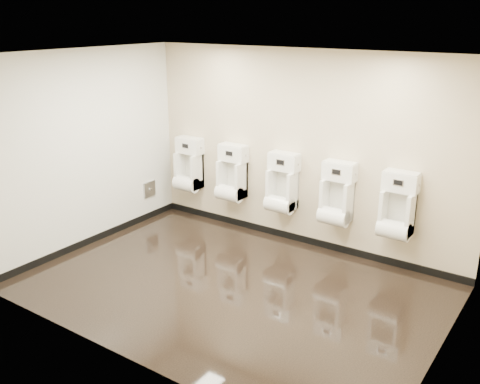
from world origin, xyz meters
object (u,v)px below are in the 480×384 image
(urinal_1, at_px, (232,177))
(urinal_2, at_px, (282,187))
(access_panel, at_px, (149,189))
(urinal_4, at_px, (397,210))
(urinal_3, at_px, (337,198))
(urinal_0, at_px, (188,168))

(urinal_1, height_order, urinal_2, same)
(access_panel, relative_size, urinal_4, 0.29)
(urinal_3, bearing_deg, access_panel, -172.75)
(urinal_0, bearing_deg, urinal_4, 0.00)
(urinal_0, distance_m, urinal_4, 3.45)
(urinal_1, distance_m, urinal_2, 0.89)
(urinal_3, bearing_deg, urinal_1, 180.00)
(urinal_0, relative_size, urinal_1, 1.00)
(urinal_1, relative_size, urinal_3, 1.00)
(urinal_1, xyz_separation_m, urinal_4, (2.59, 0.00, 0.00))
(urinal_1, relative_size, urinal_2, 1.00)
(access_panel, xyz_separation_m, urinal_2, (2.27, 0.40, 0.34))
(urinal_0, xyz_separation_m, urinal_1, (0.86, 0.00, 0.00))
(access_panel, height_order, urinal_1, urinal_1)
(access_panel, height_order, urinal_0, urinal_0)
(urinal_2, xyz_separation_m, urinal_3, (0.86, 0.00, 0.00))
(access_panel, height_order, urinal_2, urinal_2)
(urinal_0, xyz_separation_m, urinal_3, (2.61, 0.00, 0.00))
(urinal_3, bearing_deg, urinal_0, 180.00)
(urinal_0, relative_size, urinal_4, 1.00)
(urinal_0, bearing_deg, access_panel, -142.20)
(urinal_2, relative_size, urinal_4, 1.00)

